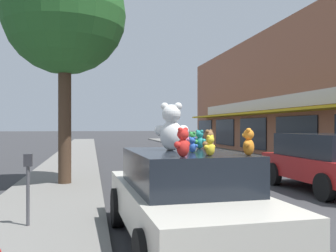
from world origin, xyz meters
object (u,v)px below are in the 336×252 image
(teddy_bear_blue, at_px, (192,145))
(teddy_bear_green, at_px, (192,140))
(teddy_bear_giant, at_px, (171,127))
(teddy_bear_brown, at_px, (209,142))
(teddy_bear_red, at_px, (183,143))
(parking_meter, at_px, (28,180))
(teddy_bear_teal, at_px, (200,140))
(teddy_bear_pink, at_px, (184,138))
(street_tree, at_px, (65,14))
(teddy_bear_orange, at_px, (248,142))
(teddy_bear_yellow, at_px, (210,146))
(teddy_bear_cream, at_px, (169,142))
(parked_car_far_center, at_px, (325,160))
(plush_art_car, at_px, (184,195))

(teddy_bear_blue, relative_size, teddy_bear_green, 0.78)
(teddy_bear_giant, xyz_separation_m, teddy_bear_brown, (0.34, -0.90, -0.21))
(teddy_bear_blue, bearing_deg, teddy_bear_red, 98.30)
(parking_meter, bearing_deg, teddy_bear_red, -45.66)
(teddy_bear_green, bearing_deg, teddy_bear_teal, -116.14)
(teddy_bear_pink, height_order, street_tree, street_tree)
(teddy_bear_orange, height_order, teddy_bear_teal, teddy_bear_orange)
(teddy_bear_yellow, bearing_deg, teddy_bear_orange, 143.94)
(teddy_bear_brown, xyz_separation_m, teddy_bear_cream, (-0.34, 1.15, -0.04))
(teddy_bear_teal, bearing_deg, teddy_bear_green, 55.57)
(teddy_bear_cream, relative_size, teddy_bear_green, 0.90)
(teddy_bear_blue, distance_m, teddy_bear_teal, 0.96)
(teddy_bear_pink, relative_size, street_tree, 0.05)
(teddy_bear_brown, distance_m, parking_meter, 3.43)
(teddy_bear_teal, bearing_deg, teddy_bear_blue, 118.26)
(teddy_bear_yellow, bearing_deg, parking_meter, -71.26)
(teddy_bear_yellow, bearing_deg, parked_car_far_center, -167.56)
(teddy_bear_giant, relative_size, teddy_bear_brown, 2.23)
(teddy_bear_green, relative_size, parked_car_far_center, 0.07)
(teddy_bear_brown, bearing_deg, teddy_bear_green, -139.94)
(teddy_bear_orange, bearing_deg, teddy_bear_green, -136.34)
(parked_car_far_center, height_order, parking_meter, parked_car_far_center)
(teddy_bear_cream, distance_m, street_tree, 7.17)
(teddy_bear_giant, relative_size, teddy_bear_cream, 2.86)
(teddy_bear_teal, relative_size, teddy_bear_green, 1.10)
(teddy_bear_orange, relative_size, teddy_bear_green, 1.23)
(teddy_bear_giant, height_order, teddy_bear_blue, teddy_bear_giant)
(teddy_bear_giant, height_order, teddy_bear_pink, teddy_bear_giant)
(teddy_bear_orange, xyz_separation_m, teddy_bear_cream, (-0.81, 1.44, -0.05))
(teddy_bear_pink, height_order, parked_car_far_center, teddy_bear_pink)
(teddy_bear_orange, xyz_separation_m, teddy_bear_brown, (-0.47, 0.29, -0.01))
(teddy_bear_red, bearing_deg, teddy_bear_giant, -131.87)
(teddy_bear_brown, relative_size, parked_car_far_center, 0.08)
(street_tree, bearing_deg, teddy_bear_pink, -66.66)
(teddy_bear_teal, xyz_separation_m, street_tree, (-2.68, 5.60, 3.69))
(teddy_bear_orange, bearing_deg, plush_art_car, -114.40)
(teddy_bear_brown, xyz_separation_m, teddy_bear_teal, (0.25, 1.30, -0.01))
(teddy_bear_giant, height_order, teddy_bear_red, teddy_bear_giant)
(teddy_bear_teal, bearing_deg, street_tree, -13.22)
(teddy_bear_teal, height_order, teddy_bear_red, teddy_bear_red)
(teddy_bear_yellow, relative_size, street_tree, 0.04)
(teddy_bear_yellow, distance_m, teddy_bear_teal, 1.58)
(teddy_bear_giant, height_order, teddy_bear_teal, teddy_bear_giant)
(parking_meter, bearing_deg, teddy_bear_giant, -24.04)
(teddy_bear_blue, bearing_deg, teddy_bear_orange, 161.66)
(parked_car_far_center, bearing_deg, teddy_bear_orange, -132.58)
(teddy_bear_giant, bearing_deg, street_tree, -52.83)
(teddy_bear_red, bearing_deg, teddy_bear_pink, -140.97)
(plush_art_car, bearing_deg, teddy_bear_brown, -76.48)
(teddy_bear_orange, xyz_separation_m, parked_car_far_center, (4.55, 4.95, -0.77))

